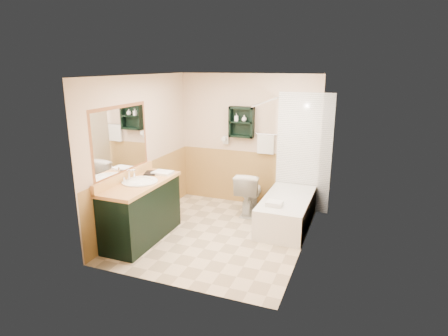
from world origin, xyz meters
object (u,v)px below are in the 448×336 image
(soap_bottle_b, at_px, (244,119))
(bathtub, at_px, (287,212))
(vanity_book, at_px, (145,166))
(wall_shelf, at_px, (241,122))
(toilet, at_px, (249,193))
(vanity, at_px, (142,211))
(hair_dryer, at_px, (226,140))
(soap_bottle_a, at_px, (236,119))

(soap_bottle_b, bearing_deg, bathtub, -35.56)
(vanity_book, relative_size, soap_bottle_b, 2.15)
(wall_shelf, bearing_deg, toilet, -52.66)
(vanity, xyz_separation_m, bathtub, (1.92, 1.25, -0.21))
(hair_dryer, bearing_deg, wall_shelf, -4.76)
(soap_bottle_a, bearing_deg, hair_dryer, 171.76)
(toilet, bearing_deg, soap_bottle_b, -62.78)
(hair_dryer, xyz_separation_m, soap_bottle_b, (0.35, -0.03, 0.41))
(wall_shelf, relative_size, hair_dryer, 2.29)
(hair_dryer, distance_m, bathtub, 1.79)
(wall_shelf, bearing_deg, soap_bottle_a, -176.92)
(soap_bottle_a, relative_size, soap_bottle_b, 1.17)
(toilet, bearing_deg, bathtub, 151.26)
(wall_shelf, xyz_separation_m, bathtub, (1.03, -0.70, -1.31))
(bathtub, xyz_separation_m, toilet, (-0.74, 0.33, 0.13))
(toilet, xyz_separation_m, soap_bottle_b, (-0.23, 0.37, 1.24))
(bathtub, relative_size, toilet, 1.98)
(wall_shelf, bearing_deg, vanity_book, -124.24)
(bathtub, bearing_deg, vanity, -146.93)
(bathtub, height_order, toilet, toilet)
(wall_shelf, bearing_deg, soap_bottle_b, -5.40)
(bathtub, relative_size, soap_bottle_a, 11.23)
(vanity, xyz_separation_m, soap_bottle_b, (0.95, 1.94, 1.16))
(vanity_book, bearing_deg, hair_dryer, 45.12)
(vanity, bearing_deg, hair_dryer, 73.23)
(wall_shelf, relative_size, soap_bottle_b, 4.81)
(hair_dryer, xyz_separation_m, bathtub, (1.33, -0.72, -0.96))
(hair_dryer, xyz_separation_m, soap_bottle_a, (0.21, -0.03, 0.40))
(vanity, bearing_deg, soap_bottle_b, 64.02)
(hair_dryer, xyz_separation_m, vanity_book, (-0.76, -1.58, -0.18))
(vanity_book, bearing_deg, toilet, 22.08)
(vanity, relative_size, vanity_book, 5.79)
(hair_dryer, bearing_deg, soap_bottle_b, -4.86)
(soap_bottle_a, distance_m, soap_bottle_b, 0.15)
(bathtub, height_order, soap_bottle_a, soap_bottle_a)
(wall_shelf, height_order, hair_dryer, wall_shelf)
(wall_shelf, distance_m, soap_bottle_a, 0.10)
(bathtub, distance_m, soap_bottle_b, 1.82)
(soap_bottle_b, bearing_deg, vanity_book, -125.63)
(hair_dryer, bearing_deg, toilet, -34.31)
(toilet, bearing_deg, wall_shelf, -57.66)
(soap_bottle_a, bearing_deg, soap_bottle_b, 0.00)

